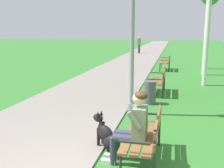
{
  "coord_description": "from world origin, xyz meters",
  "views": [
    {
      "loc": [
        0.98,
        -3.19,
        2.19
      ],
      "look_at": [
        -0.47,
        2.96,
        0.9
      ],
      "focal_mm": 42.15,
      "sensor_mm": 36.0,
      "label": 1
    }
  ],
  "objects_px": {
    "litter_bin": "(150,92)",
    "person_seated_on_near_bench": "(133,125)",
    "park_bench_far": "(166,61)",
    "pedestrian_distant": "(139,45)",
    "dog_black": "(107,136)",
    "lamp_post_near": "(132,33)",
    "park_bench_mid": "(159,79)",
    "park_bench_near": "(146,133)"
  },
  "relations": [
    {
      "from": "litter_bin",
      "to": "person_seated_on_near_bench",
      "type": "bearing_deg",
      "value": -88.97
    },
    {
      "from": "park_bench_far",
      "to": "pedestrian_distant",
      "type": "relative_size",
      "value": 0.91
    },
    {
      "from": "person_seated_on_near_bench",
      "to": "dog_black",
      "type": "bearing_deg",
      "value": 141.47
    },
    {
      "from": "dog_black",
      "to": "pedestrian_distant",
      "type": "distance_m",
      "value": 21.11
    },
    {
      "from": "lamp_post_near",
      "to": "person_seated_on_near_bench",
      "type": "bearing_deg",
      "value": -80.29
    },
    {
      "from": "park_bench_mid",
      "to": "lamp_post_near",
      "type": "relative_size",
      "value": 0.37
    },
    {
      "from": "person_seated_on_near_bench",
      "to": "dog_black",
      "type": "xyz_separation_m",
      "value": [
        -0.55,
        0.43,
        -0.42
      ]
    },
    {
      "from": "pedestrian_distant",
      "to": "person_seated_on_near_bench",
      "type": "bearing_deg",
      "value": -82.72
    },
    {
      "from": "park_bench_mid",
      "to": "litter_bin",
      "type": "distance_m",
      "value": 1.42
    },
    {
      "from": "pedestrian_distant",
      "to": "lamp_post_near",
      "type": "bearing_deg",
      "value": -83.06
    },
    {
      "from": "park_bench_near",
      "to": "dog_black",
      "type": "height_order",
      "value": "park_bench_near"
    },
    {
      "from": "park_bench_mid",
      "to": "park_bench_far",
      "type": "bearing_deg",
      "value": 89.37
    },
    {
      "from": "park_bench_far",
      "to": "lamp_post_near",
      "type": "xyz_separation_m",
      "value": [
        -0.62,
        -8.34,
        1.61
      ]
    },
    {
      "from": "park_bench_mid",
      "to": "pedestrian_distant",
      "type": "height_order",
      "value": "pedestrian_distant"
    },
    {
      "from": "park_bench_near",
      "to": "person_seated_on_near_bench",
      "type": "height_order",
      "value": "person_seated_on_near_bench"
    },
    {
      "from": "park_bench_near",
      "to": "pedestrian_distant",
      "type": "relative_size",
      "value": 0.91
    },
    {
      "from": "pedestrian_distant",
      "to": "park_bench_mid",
      "type": "bearing_deg",
      "value": -80.08
    },
    {
      "from": "park_bench_far",
      "to": "person_seated_on_near_bench",
      "type": "xyz_separation_m",
      "value": [
        -0.17,
        -10.96,
        0.17
      ]
    },
    {
      "from": "person_seated_on_near_bench",
      "to": "pedestrian_distant",
      "type": "relative_size",
      "value": 0.76
    },
    {
      "from": "person_seated_on_near_bench",
      "to": "litter_bin",
      "type": "height_order",
      "value": "person_seated_on_near_bench"
    },
    {
      "from": "park_bench_near",
      "to": "park_bench_mid",
      "type": "xyz_separation_m",
      "value": [
        -0.1,
        5.04,
        0.0
      ]
    },
    {
      "from": "park_bench_mid",
      "to": "litter_bin",
      "type": "height_order",
      "value": "park_bench_mid"
    },
    {
      "from": "lamp_post_near",
      "to": "park_bench_near",
      "type": "bearing_deg",
      "value": -75.31
    },
    {
      "from": "park_bench_mid",
      "to": "lamp_post_near",
      "type": "bearing_deg",
      "value": -102.4
    },
    {
      "from": "person_seated_on_near_bench",
      "to": "pedestrian_distant",
      "type": "xyz_separation_m",
      "value": [
        -2.74,
        21.42,
        0.16
      ]
    },
    {
      "from": "person_seated_on_near_bench",
      "to": "pedestrian_distant",
      "type": "distance_m",
      "value": 21.6
    },
    {
      "from": "park_bench_mid",
      "to": "litter_bin",
      "type": "bearing_deg",
      "value": -97.14
    },
    {
      "from": "lamp_post_near",
      "to": "pedestrian_distant",
      "type": "distance_m",
      "value": 18.98
    },
    {
      "from": "park_bench_far",
      "to": "lamp_post_near",
      "type": "height_order",
      "value": "lamp_post_near"
    },
    {
      "from": "litter_bin",
      "to": "pedestrian_distant",
      "type": "distance_m",
      "value": 17.86
    },
    {
      "from": "park_bench_mid",
      "to": "park_bench_near",
      "type": "bearing_deg",
      "value": -88.86
    },
    {
      "from": "person_seated_on_near_bench",
      "to": "dog_black",
      "type": "distance_m",
      "value": 0.81
    },
    {
      "from": "park_bench_far",
      "to": "dog_black",
      "type": "xyz_separation_m",
      "value": [
        -0.72,
        -10.53,
        -0.25
      ]
    },
    {
      "from": "park_bench_near",
      "to": "litter_bin",
      "type": "xyz_separation_m",
      "value": [
        -0.27,
        3.64,
        -0.16
      ]
    },
    {
      "from": "park_bench_mid",
      "to": "person_seated_on_near_bench",
      "type": "distance_m",
      "value": 5.17
    },
    {
      "from": "lamp_post_near",
      "to": "litter_bin",
      "type": "distance_m",
      "value": 2.14
    },
    {
      "from": "park_bench_far",
      "to": "lamp_post_near",
      "type": "distance_m",
      "value": 8.51
    },
    {
      "from": "park_bench_mid",
      "to": "park_bench_far",
      "type": "xyz_separation_m",
      "value": [
        0.06,
        5.8,
        0.0
      ]
    },
    {
      "from": "park_bench_far",
      "to": "pedestrian_distant",
      "type": "xyz_separation_m",
      "value": [
        -2.91,
        10.46,
        0.33
      ]
    },
    {
      "from": "pedestrian_distant",
      "to": "litter_bin",
      "type": "bearing_deg",
      "value": -81.41
    },
    {
      "from": "lamp_post_near",
      "to": "litter_bin",
      "type": "bearing_deg",
      "value": 71.42
    },
    {
      "from": "park_bench_near",
      "to": "litter_bin",
      "type": "bearing_deg",
      "value": 94.31
    }
  ]
}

